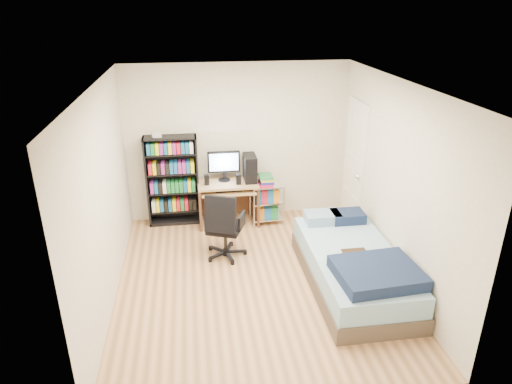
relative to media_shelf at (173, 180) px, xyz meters
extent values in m
cube|color=tan|center=(1.05, -1.84, -0.76)|extent=(3.50, 4.00, 0.04)
cube|color=white|center=(1.05, -1.84, 1.78)|extent=(3.50, 4.00, 0.04)
cube|color=white|center=(1.05, 0.18, 0.51)|extent=(3.50, 0.04, 2.50)
cube|color=white|center=(1.05, -3.86, 0.51)|extent=(3.50, 0.04, 2.50)
cube|color=white|center=(-0.72, -1.84, 0.51)|extent=(0.04, 4.00, 2.50)
cube|color=white|center=(2.82, -1.84, 0.51)|extent=(0.04, 4.00, 2.50)
cube|color=black|center=(0.00, 0.00, -0.02)|extent=(0.81, 0.27, 1.44)
cube|color=black|center=(0.00, 0.00, -0.52)|extent=(0.76, 0.25, 0.02)
cube|color=red|center=(0.00, -0.01, -0.41)|extent=(0.70, 0.22, 0.17)
cube|color=black|center=(0.00, 0.00, -0.20)|extent=(0.76, 0.25, 0.02)
cube|color=#165E9E|center=(0.00, -0.01, -0.10)|extent=(0.70, 0.22, 0.17)
cube|color=black|center=(0.00, 0.00, 0.12)|extent=(0.76, 0.25, 0.02)
cube|color=yellow|center=(0.00, -0.01, 0.22)|extent=(0.70, 0.22, 0.17)
cube|color=black|center=(0.00, 0.00, 0.43)|extent=(0.76, 0.25, 0.02)
cube|color=#1A7B39|center=(0.00, -0.01, 0.53)|extent=(0.70, 0.22, 0.17)
cube|color=silver|center=(-0.18, 0.00, 0.73)|extent=(0.13, 0.11, 0.06)
cube|color=tan|center=(0.86, -0.14, -0.06)|extent=(0.94, 0.52, 0.04)
cube|color=#3A2A1F|center=(0.41, -0.14, -0.41)|extent=(0.04, 0.52, 0.67)
cube|color=#3A2A1F|center=(1.31, -0.14, -0.41)|extent=(0.04, 0.52, 0.67)
cube|color=#3A2A1F|center=(0.86, 0.10, -0.39)|extent=(0.90, 0.03, 0.61)
cube|color=tan|center=(0.86, -0.22, -0.15)|extent=(0.84, 0.42, 0.02)
cube|color=black|center=(0.86, -0.24, -0.13)|extent=(0.41, 0.14, 0.02)
cube|color=black|center=(0.81, -0.04, 0.27)|extent=(0.51, 0.05, 0.34)
cube|color=silver|center=(0.81, -0.07, 0.27)|extent=(0.45, 0.01, 0.28)
cube|color=black|center=(1.21, -0.10, 0.17)|extent=(0.19, 0.39, 0.41)
cube|color=black|center=(0.53, -0.19, 0.04)|extent=(0.08, 0.08, 0.16)
cube|color=black|center=(1.02, -0.24, 0.04)|extent=(0.08, 0.08, 0.16)
cylinder|color=black|center=(0.72, -1.16, -0.50)|extent=(0.05, 0.05, 0.35)
cube|color=black|center=(0.72, -1.16, -0.30)|extent=(0.57, 0.57, 0.07)
cube|color=black|center=(0.65, -1.34, -0.01)|extent=(0.44, 0.28, 0.51)
cube|color=black|center=(0.50, -1.07, -0.18)|extent=(0.13, 0.27, 0.20)
cube|color=black|center=(0.95, -1.24, -0.18)|extent=(0.13, 0.27, 0.20)
cylinder|color=silver|center=(1.24, -0.39, -0.41)|extent=(0.02, 0.02, 0.66)
cylinder|color=silver|center=(1.72, -0.36, -0.41)|extent=(0.02, 0.02, 0.66)
cylinder|color=silver|center=(1.22, -0.05, -0.41)|extent=(0.02, 0.02, 0.66)
cylinder|color=silver|center=(1.70, -0.02, -0.41)|extent=(0.02, 0.02, 0.66)
cube|color=silver|center=(1.47, -0.21, -0.65)|extent=(0.50, 0.37, 0.02)
cube|color=silver|center=(1.47, -0.21, -0.36)|extent=(0.50, 0.37, 0.02)
cube|color=silver|center=(1.47, -0.21, -0.09)|extent=(0.50, 0.37, 0.02)
cube|color=#B01939|center=(1.47, -0.21, -0.01)|extent=(0.22, 0.27, 0.15)
cube|color=#4E443A|center=(2.25, -2.11, -0.63)|extent=(1.07, 2.15, 0.21)
cube|color=#91BED9|center=(2.25, -2.11, -0.40)|extent=(1.03, 2.11, 0.26)
cube|color=#14203F|center=(2.30, -2.70, -0.20)|extent=(0.96, 0.81, 0.15)
cube|color=#A6CCEC|center=(2.08, -1.25, -0.20)|extent=(0.48, 0.32, 0.14)
cube|color=#14203F|center=(2.44, -1.27, -0.20)|extent=(0.45, 0.32, 0.14)
cube|color=#452816|center=(2.25, -2.16, -0.26)|extent=(0.30, 0.24, 0.02)
cube|color=white|center=(2.78, -0.49, 0.26)|extent=(0.05, 0.80, 2.00)
sphere|color=silver|center=(2.72, -0.81, 0.21)|extent=(0.08, 0.08, 0.08)
camera|label=1|loc=(0.34, -6.78, 2.61)|focal=32.00mm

